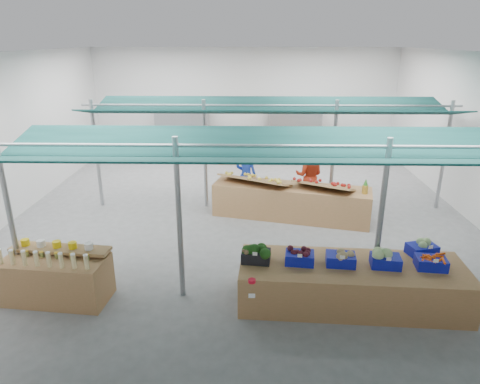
{
  "coord_description": "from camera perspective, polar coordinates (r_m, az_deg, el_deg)",
  "views": [
    {
      "loc": [
        0.23,
        -10.85,
        4.51
      ],
      "look_at": [
        0.01,
        -1.6,
        1.18
      ],
      "focal_mm": 32.0,
      "sensor_mm": 36.0,
      "label": 1
    }
  ],
  "objects": [
    {
      "name": "back_shelving_right",
      "position": [
        17.3,
        7.28,
        7.94
      ],
      "size": [
        2.0,
        0.5,
        2.0
      ],
      "primitive_type": "cube",
      "color": "#B23F33",
      "rests_on": "floor"
    },
    {
      "name": "crate_celeriac",
      "position": [
        7.75,
        13.29,
        -8.45
      ],
      "size": [
        0.54,
        0.43,
        0.31
      ],
      "rotation": [
        0.0,
        0.0,
        -0.11
      ],
      "color": "#0E159B",
      "rests_on": "veg_counter"
    },
    {
      "name": "crate_broccoli",
      "position": [
        7.65,
        2.16,
        -8.15
      ],
      "size": [
        0.54,
        0.43,
        0.35
      ],
      "rotation": [
        0.0,
        0.0,
        -0.11
      ],
      "color": "black",
      "rests_on": "veg_counter"
    },
    {
      "name": "awnings",
      "position": [
        9.28,
        4.62,
        8.99
      ],
      "size": [
        9.5,
        7.08,
        0.3
      ],
      "color": "black",
      "rests_on": "pole_grid"
    },
    {
      "name": "pineapple",
      "position": [
        11.01,
        16.36,
        0.68
      ],
      "size": [
        0.14,
        0.14,
        0.39
      ],
      "rotation": [
        0.0,
        0.0,
        -0.48
      ],
      "color": "#8C6019",
      "rests_on": "fruit_counter"
    },
    {
      "name": "hall",
      "position": [
        12.43,
        0.3,
        11.17
      ],
      "size": [
        13.0,
        13.0,
        13.0
      ],
      "color": "silver",
      "rests_on": "ground"
    },
    {
      "name": "pole_ribbon",
      "position": [
        6.52,
        1.6,
        -11.95
      ],
      "size": [
        0.12,
        0.12,
        0.28
      ],
      "color": "red",
      "rests_on": "pole_grid"
    },
    {
      "name": "vendor_right",
      "position": [
        12.37,
        9.18,
        2.17
      ],
      "size": [
        0.92,
        0.79,
        1.63
      ],
      "primitive_type": "imported",
      "rotation": [
        0.0,
        0.0,
        2.9
      ],
      "color": "#A32914",
      "rests_on": "floor"
    },
    {
      "name": "back_shelving_left",
      "position": [
        17.42,
        -7.75,
        8.0
      ],
      "size": [
        2.0,
        0.5,
        2.0
      ],
      "primitive_type": "cube",
      "color": "#B23F33",
      "rests_on": "floor"
    },
    {
      "name": "crate_carrots",
      "position": [
        8.15,
        24.12,
        -8.55
      ],
      "size": [
        0.54,
        0.43,
        0.29
      ],
      "rotation": [
        0.0,
        0.0,
        -0.11
      ],
      "color": "#0E159B",
      "rests_on": "veg_counter"
    },
    {
      "name": "bottle_shelf",
      "position": [
        8.56,
        -23.14,
        -10.31
      ],
      "size": [
        1.92,
        1.28,
        1.1
      ],
      "rotation": [
        0.0,
        0.0,
        -0.1
      ],
      "color": "olive",
      "rests_on": "floor"
    },
    {
      "name": "pole_grid",
      "position": [
        9.5,
        4.46,
        3.24
      ],
      "size": [
        10.0,
        4.6,
        3.0
      ],
      "color": "gray",
      "rests_on": "floor"
    },
    {
      "name": "fruit_counter",
      "position": [
        11.4,
        6.79,
        -1.29
      ],
      "size": [
        4.19,
        1.91,
        0.87
      ],
      "primitive_type": "cube",
      "rotation": [
        0.0,
        0.0,
        -0.24
      ],
      "color": "olive",
      "rests_on": "floor"
    },
    {
      "name": "crate_extra",
      "position": [
        8.55,
        23.12,
        -6.8
      ],
      "size": [
        0.57,
        0.47,
        0.32
      ],
      "rotation": [
        0.0,
        0.0,
        0.26
      ],
      "color": "#0E159B",
      "rests_on": "veg_counter"
    },
    {
      "name": "apple_heap_red",
      "position": [
        11.03,
        11.08,
        1.07
      ],
      "size": [
        1.65,
        1.31,
        0.27
      ],
      "rotation": [
        0.0,
        0.0,
        -0.48
      ],
      "color": "#997247",
      "rests_on": "fruit_counter"
    },
    {
      "name": "vendor_left",
      "position": [
        12.26,
        0.81,
        2.25
      ],
      "size": [
        0.67,
        0.52,
        1.63
      ],
      "primitive_type": "imported",
      "rotation": [
        0.0,
        0.0,
        2.9
      ],
      "color": "#1A36AC",
      "rests_on": "floor"
    },
    {
      "name": "floor",
      "position": [
        11.75,
        0.14,
        -2.77
      ],
      "size": [
        13.0,
        13.0,
        0.0
      ],
      "primitive_type": "plane",
      "color": "slate",
      "rests_on": "ground"
    },
    {
      "name": "sparrow",
      "position": [
        7.49,
        0.78,
        -7.99
      ],
      "size": [
        0.12,
        0.09,
        0.11
      ],
      "rotation": [
        0.0,
        0.0,
        -0.11
      ],
      "color": "brown",
      "rests_on": "crate_broccoli"
    },
    {
      "name": "crate_cabbage",
      "position": [
        7.9,
        18.86,
        -8.35
      ],
      "size": [
        0.54,
        0.43,
        0.35
      ],
      "rotation": [
        0.0,
        0.0,
        -0.11
      ],
      "color": "#0E159B",
      "rests_on": "veg_counter"
    },
    {
      "name": "veg_counter",
      "position": [
        8.04,
        14.56,
        -11.78
      ],
      "size": [
        4.02,
        1.54,
        0.77
      ],
      "primitive_type": "cube",
      "rotation": [
        0.0,
        0.0,
        -0.06
      ],
      "color": "olive",
      "rests_on": "floor"
    },
    {
      "name": "crate_stack",
      "position": [
        9.16,
        23.25,
        -9.08
      ],
      "size": [
        0.6,
        0.45,
        0.67
      ],
      "primitive_type": "cube",
      "rotation": [
        0.0,
        0.0,
        -0.12
      ],
      "color": "#0E159B",
      "rests_on": "floor"
    },
    {
      "name": "apple_heap_yellow",
      "position": [
        11.27,
        1.95,
        1.85
      ],
      "size": [
        2.01,
        1.49,
        0.27
      ],
      "rotation": [
        0.0,
        0.0,
        -0.48
      ],
      "color": "#997247",
      "rests_on": "fruit_counter"
    },
    {
      "name": "far_counter",
      "position": [
        16.66,
        5.49,
        5.55
      ],
      "size": [
        4.86,
        1.16,
        0.87
      ],
      "primitive_type": "cube",
      "rotation": [
        0.0,
        0.0,
        0.04
      ],
      "color": "olive",
      "rests_on": "floor"
    },
    {
      "name": "crate_beets",
      "position": [
        7.67,
        7.96,
        -8.47
      ],
      "size": [
        0.54,
        0.43,
        0.29
      ],
      "rotation": [
        0.0,
        0.0,
        -0.11
      ],
      "color": "#0E159B",
      "rests_on": "veg_counter"
    }
  ]
}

